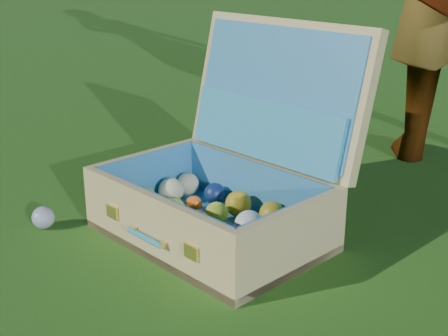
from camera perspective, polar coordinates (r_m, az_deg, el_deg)
ground at (r=1.48m, az=0.68°, el=-9.03°), size 60.00×60.00×0.00m
stray_ball at (r=1.72m, az=-16.19°, el=-4.37°), size 0.06×0.06×0.06m
suitcase at (r=1.60m, az=0.66°, el=-0.73°), size 0.68×0.64×0.53m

